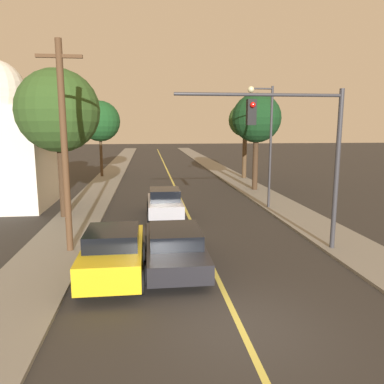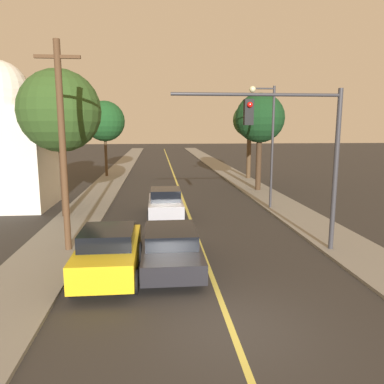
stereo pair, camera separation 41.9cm
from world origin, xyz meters
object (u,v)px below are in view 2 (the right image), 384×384
at_px(streetlamp_right, 267,131).
at_px(domed_building_left, 3,145).
at_px(traffic_signal_mast, 297,140).
at_px(tree_left_far, 105,121).
at_px(tree_right_far, 250,121).
at_px(car_outer_lane_front, 109,252).
at_px(tree_right_near, 260,119).
at_px(car_near_lane_front, 171,246).
at_px(tree_left_near, 60,111).
at_px(utility_pole_left, 62,144).
at_px(car_near_lane_second, 165,203).

height_order(streetlamp_right, domed_building_left, domed_building_left).
relative_size(traffic_signal_mast, tree_left_far, 0.88).
bearing_deg(tree_right_far, car_outer_lane_front, -114.36).
bearing_deg(tree_right_far, tree_left_far, 168.12).
height_order(tree_right_near, tree_right_far, tree_right_near).
relative_size(tree_left_far, tree_right_near, 1.00).
distance_m(car_near_lane_front, tree_right_far, 23.03).
relative_size(tree_left_near, tree_left_far, 1.06).
bearing_deg(domed_building_left, tree_left_far, 71.54).
xyz_separation_m(car_outer_lane_front, tree_right_near, (9.05, 15.43, 4.50)).
relative_size(car_outer_lane_front, traffic_signal_mast, 0.68).
bearing_deg(tree_right_far, tree_left_near, -133.97).
height_order(car_near_lane_front, tree_left_near, tree_left_near).
xyz_separation_m(utility_pole_left, tree_right_near, (10.92, 12.82, 1.24)).
bearing_deg(streetlamp_right, car_near_lane_second, -167.75).
bearing_deg(tree_left_near, car_near_lane_second, -1.83).
relative_size(car_near_lane_second, tree_right_near, 0.58).
relative_size(streetlamp_right, domed_building_left, 0.80).
bearing_deg(tree_left_near, utility_pole_left, -76.05).
relative_size(car_near_lane_front, car_outer_lane_front, 1.19).
height_order(car_near_lane_front, tree_right_far, tree_right_far).
height_order(car_near_lane_second, tree_left_far, tree_left_far).
height_order(car_outer_lane_front, tree_left_near, tree_left_near).
bearing_deg(car_outer_lane_front, traffic_signal_mast, 14.56).
bearing_deg(car_outer_lane_front, car_near_lane_second, 76.16).
bearing_deg(car_outer_lane_front, domed_building_left, 122.56).
height_order(traffic_signal_mast, tree_right_far, tree_right_far).
bearing_deg(domed_building_left, utility_pole_left, -58.33).
distance_m(car_near_lane_second, tree_right_far, 16.59).
height_order(traffic_signal_mast, tree_left_near, tree_left_near).
xyz_separation_m(car_near_lane_front, streetlamp_right, (5.80, 8.55, 3.79)).
bearing_deg(tree_left_far, tree_right_far, -11.88).
relative_size(car_near_lane_front, tree_left_far, 0.71).
bearing_deg(traffic_signal_mast, tree_right_near, 80.05).
distance_m(car_near_lane_second, tree_left_near, 7.09).
bearing_deg(car_outer_lane_front, tree_right_far, 65.64).
relative_size(streetlamp_right, tree_left_far, 0.98).
bearing_deg(tree_right_far, car_near_lane_front, -110.59).
xyz_separation_m(tree_left_far, tree_right_far, (13.16, -2.77, 0.02)).
distance_m(tree_right_near, tree_right_far, 6.55).
bearing_deg(car_near_lane_front, car_outer_lane_front, -158.38).
height_order(streetlamp_right, tree_right_far, streetlamp_right).
xyz_separation_m(car_near_lane_second, tree_right_far, (7.94, 13.85, 4.53)).
distance_m(streetlamp_right, tree_right_near, 6.28).
distance_m(utility_pole_left, tree_left_far, 22.15).
distance_m(traffic_signal_mast, streetlamp_right, 7.70).
bearing_deg(domed_building_left, car_near_lane_second, -21.35).
bearing_deg(traffic_signal_mast, tree_left_far, 113.28).
bearing_deg(traffic_signal_mast, domed_building_left, 144.62).
bearing_deg(utility_pole_left, tree_left_far, 93.54).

